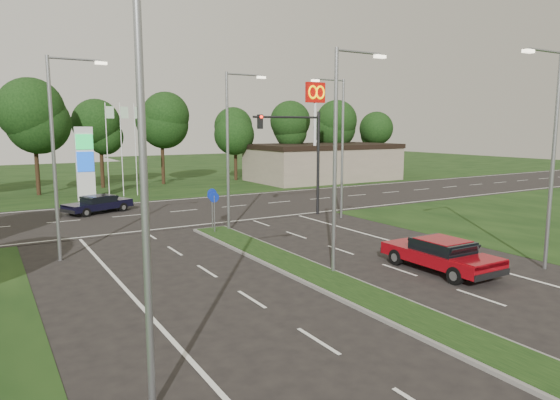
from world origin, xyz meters
TOP-DOWN VIEW (x-y plane):
  - ground at (0.00, 0.00)m, footprint 160.00×160.00m
  - verge_far at (0.00, 55.00)m, footprint 160.00×50.00m
  - cross_road at (0.00, 24.00)m, footprint 160.00×12.00m
  - median_kerb at (0.00, 4.00)m, footprint 2.00×26.00m
  - commercial_building at (22.00, 36.00)m, footprint 16.00×9.00m
  - streetlight_median_near at (1.00, 6.00)m, footprint 2.53×0.22m
  - streetlight_median_far at (1.00, 16.00)m, footprint 2.53×0.22m
  - streetlight_left_near at (-8.30, 0.00)m, footprint 2.53×0.22m
  - streetlight_left_far at (-8.30, 14.00)m, footprint 2.53×0.22m
  - streetlight_right_far at (8.80, 16.00)m, footprint 2.53×0.22m
  - streetlight_right_near at (8.80, 2.00)m, footprint 2.53×0.22m
  - traffic_signal at (7.19, 18.00)m, footprint 5.10×0.42m
  - median_signs at (0.00, 16.40)m, footprint 1.16×1.76m
  - gas_pylon at (-3.79, 33.05)m, footprint 5.80×1.26m
  - mcdonalds_sign at (18.00, 31.97)m, footprint 2.20×0.47m
  - treeline_far at (0.10, 39.93)m, footprint 6.00×6.00m
  - red_sedan at (4.89, 4.04)m, footprint 2.13×4.99m
  - navy_sedan at (-4.44, 26.21)m, footprint 4.86×3.35m

SIDE VIEW (x-z plane):
  - ground at x=0.00m, z-range 0.00..0.00m
  - verge_far at x=0.00m, z-range -0.01..0.01m
  - cross_road at x=0.00m, z-range -0.01..0.01m
  - median_kerb at x=0.00m, z-range 0.00..0.12m
  - navy_sedan at x=-4.44m, z-range 0.05..1.28m
  - red_sedan at x=4.89m, z-range 0.05..1.42m
  - median_signs at x=0.00m, z-range 0.52..2.90m
  - commercial_building at x=22.00m, z-range 0.00..4.00m
  - gas_pylon at x=-3.79m, z-range -0.80..7.20m
  - traffic_signal at x=7.19m, z-range 1.15..8.15m
  - streetlight_median_near at x=1.00m, z-range 0.58..9.58m
  - streetlight_median_far at x=1.00m, z-range 0.58..9.58m
  - streetlight_left_near at x=-8.30m, z-range 0.58..9.58m
  - streetlight_left_far at x=-8.30m, z-range 0.58..9.58m
  - streetlight_right_far at x=8.80m, z-range 0.58..9.58m
  - streetlight_right_near at x=8.80m, z-range 0.58..9.58m
  - treeline_far at x=0.10m, z-range 1.88..11.78m
  - mcdonalds_sign at x=18.00m, z-range 2.79..13.19m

